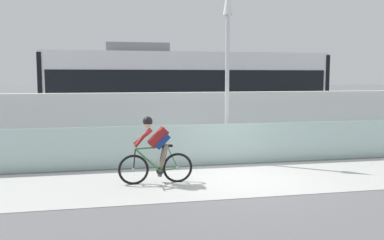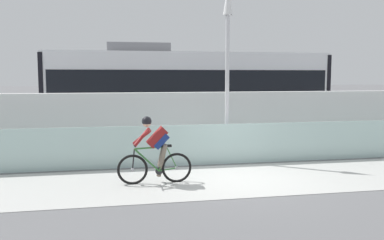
{
  "view_description": "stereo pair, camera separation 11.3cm",
  "coord_description": "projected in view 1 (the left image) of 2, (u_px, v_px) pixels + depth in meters",
  "views": [
    {
      "loc": [
        -3.25,
        -9.72,
        2.55
      ],
      "look_at": [
        -0.73,
        2.35,
        1.25
      ],
      "focal_mm": 39.25,
      "sensor_mm": 36.0,
      "label": 1
    },
    {
      "loc": [
        -3.14,
        -9.74,
        2.55
      ],
      "look_at": [
        -0.73,
        2.35,
        1.25
      ],
      "focal_mm": 39.25,
      "sensor_mm": 36.0,
      "label": 2
    }
  ],
  "objects": [
    {
      "name": "ground_plane",
      "position": [
        240.0,
        179.0,
        10.39
      ],
      "size": [
        200.0,
        200.0,
        0.0
      ],
      "primitive_type": "plane",
      "color": "slate"
    },
    {
      "name": "bike_path_deck",
      "position": [
        240.0,
        179.0,
        10.39
      ],
      "size": [
        32.0,
        3.2,
        0.01
      ],
      "primitive_type": "cube",
      "color": "beige",
      "rests_on": "ground"
    },
    {
      "name": "glass_parapet",
      "position": [
        220.0,
        144.0,
        12.13
      ],
      "size": [
        32.0,
        0.05,
        1.17
      ],
      "primitive_type": "cube",
      "color": "silver",
      "rests_on": "ground"
    },
    {
      "name": "concrete_barrier_wall",
      "position": [
        205.0,
        123.0,
        13.83
      ],
      "size": [
        32.0,
        0.36,
        2.02
      ],
      "primitive_type": "cube",
      "color": "white",
      "rests_on": "ground"
    },
    {
      "name": "tram_rail_near",
      "position": [
        190.0,
        141.0,
        16.36
      ],
      "size": [
        32.0,
        0.08,
        0.01
      ],
      "primitive_type": "cube",
      "color": "#595654",
      "rests_on": "ground"
    },
    {
      "name": "tram_rail_far",
      "position": [
        184.0,
        136.0,
        17.75
      ],
      "size": [
        32.0,
        0.08,
        0.01
      ],
      "primitive_type": "cube",
      "color": "#595654",
      "rests_on": "ground"
    },
    {
      "name": "tram",
      "position": [
        187.0,
        92.0,
        16.86
      ],
      "size": [
        11.06,
        2.54,
        3.81
      ],
      "color": "silver",
      "rests_on": "ground"
    },
    {
      "name": "cyclist_on_bike",
      "position": [
        156.0,
        151.0,
        9.88
      ],
      "size": [
        1.77,
        0.58,
        1.61
      ],
      "color": "black",
      "rests_on": "ground"
    },
    {
      "name": "lamp_post_antenna",
      "position": [
        227.0,
        50.0,
        12.19
      ],
      "size": [
        0.28,
        0.28,
        5.2
      ],
      "color": "gray",
      "rests_on": "ground"
    }
  ]
}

